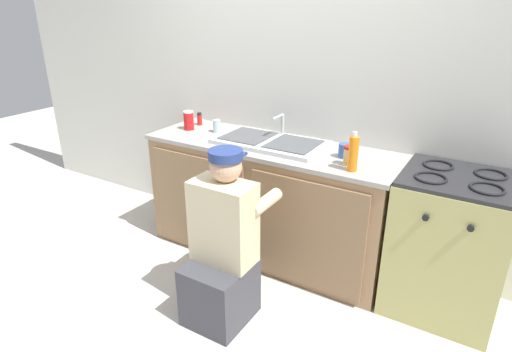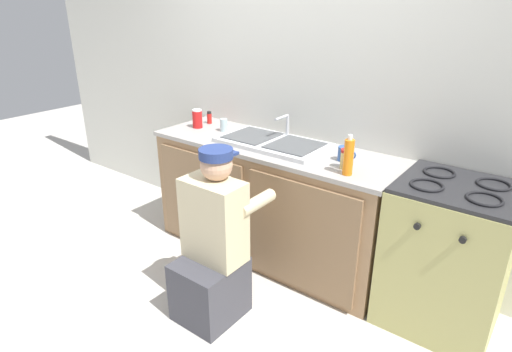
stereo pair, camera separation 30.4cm
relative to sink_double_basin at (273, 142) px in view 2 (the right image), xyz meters
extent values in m
plane|color=beige|center=(0.00, -0.30, -0.93)|extent=(12.00, 12.00, 0.00)
cube|color=silver|center=(0.00, 0.35, 0.32)|extent=(6.00, 0.10, 2.50)
cube|color=#997551|center=(0.00, 0.00, -0.49)|extent=(1.87, 0.60, 0.88)
cube|color=#866747|center=(-0.45, -0.31, -0.49)|extent=(0.82, 0.02, 0.77)
cube|color=#866747|center=(0.45, -0.31, -0.49)|extent=(0.82, 0.02, 0.77)
cube|color=#9E9993|center=(0.00, 0.00, -0.03)|extent=(1.91, 0.62, 0.03)
cube|color=silver|center=(0.00, 0.00, 0.00)|extent=(0.80, 0.44, 0.03)
cube|color=#4C4F51|center=(-0.19, 0.00, 0.01)|extent=(0.33, 0.35, 0.01)
cube|color=#4C4F51|center=(0.19, 0.00, 0.01)|extent=(0.33, 0.35, 0.01)
cylinder|color=#B7BABF|center=(0.00, 0.19, 0.07)|extent=(0.02, 0.02, 0.18)
cylinder|color=#B7BABF|center=(0.00, 0.11, 0.16)|extent=(0.02, 0.16, 0.02)
cube|color=tan|center=(1.29, 0.00, -0.48)|extent=(0.65, 0.60, 0.90)
cube|color=#262628|center=(1.29, 0.00, -0.01)|extent=(0.64, 0.59, 0.02)
torus|color=black|center=(1.14, -0.12, 0.00)|extent=(0.19, 0.19, 0.02)
torus|color=black|center=(1.43, -0.12, 0.00)|extent=(0.19, 0.19, 0.02)
torus|color=black|center=(1.14, 0.12, 0.00)|extent=(0.19, 0.19, 0.02)
torus|color=black|center=(1.43, 0.12, 0.00)|extent=(0.19, 0.19, 0.02)
cylinder|color=black|center=(1.17, -0.31, -0.16)|extent=(0.04, 0.02, 0.04)
cylinder|color=black|center=(1.40, -0.31, -0.16)|extent=(0.04, 0.02, 0.04)
cube|color=#3F3F47|center=(0.12, -0.84, -0.73)|extent=(0.36, 0.40, 0.40)
cube|color=beige|center=(0.12, -0.78, -0.27)|extent=(0.38, 0.22, 0.52)
sphere|color=tan|center=(0.12, -0.74, 0.08)|extent=(0.19, 0.19, 0.19)
cylinder|color=navy|center=(0.12, -0.74, 0.15)|extent=(0.20, 0.20, 0.06)
cube|color=navy|center=(0.12, -0.66, 0.13)|extent=(0.13, 0.09, 0.02)
cylinder|color=beige|center=(-0.05, -0.58, -0.18)|extent=(0.08, 0.30, 0.08)
cylinder|color=beige|center=(0.29, -0.58, -0.18)|extent=(0.08, 0.30, 0.08)
cylinder|color=#335699|center=(0.56, 0.01, 0.03)|extent=(0.08, 0.08, 0.09)
torus|color=#335699|center=(0.62, 0.01, 0.03)|extent=(0.06, 0.01, 0.06)
cylinder|color=#ADC6CC|center=(-0.51, 0.04, 0.03)|extent=(0.06, 0.06, 0.10)
cylinder|color=red|center=(-0.76, 0.14, 0.02)|extent=(0.04, 0.04, 0.08)
cylinder|color=black|center=(-0.76, 0.14, 0.08)|extent=(0.04, 0.04, 0.02)
cylinder|color=red|center=(-0.75, -0.01, 0.05)|extent=(0.08, 0.08, 0.14)
cylinder|color=white|center=(-0.75, -0.01, 0.13)|extent=(0.08, 0.08, 0.01)
cylinder|color=#DBB760|center=(0.64, -0.11, 0.04)|extent=(0.07, 0.07, 0.11)
cylinder|color=#B21E19|center=(0.64, -0.11, 0.10)|extent=(0.07, 0.07, 0.02)
cylinder|color=orange|center=(0.69, -0.20, 0.09)|extent=(0.06, 0.06, 0.22)
cylinder|color=white|center=(0.69, -0.20, 0.22)|extent=(0.03, 0.03, 0.03)
camera|label=1|loc=(1.45, -2.60, 0.96)|focal=30.00mm
camera|label=2|loc=(1.70, -2.43, 0.96)|focal=30.00mm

